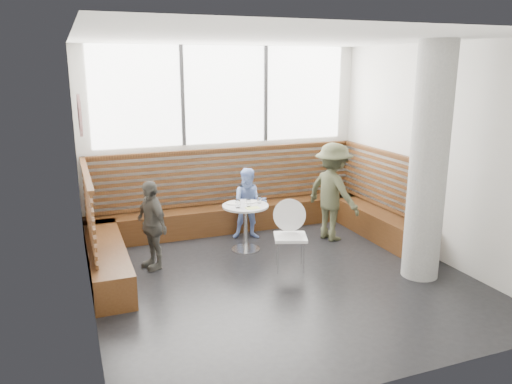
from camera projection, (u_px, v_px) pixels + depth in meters
name	position (u px, v px, depth m)	size (l,w,h in m)	color
room	(283.00, 165.00, 6.54)	(5.00, 5.00, 3.20)	silver
booth	(240.00, 215.00, 8.44)	(5.00, 2.50, 1.44)	#422510
concrete_column	(429.00, 164.00, 6.64)	(0.50, 0.50, 3.20)	gray
wall_art	(80.00, 116.00, 5.87)	(0.50, 0.50, 0.03)	white
cafe_table	(245.00, 218.00, 7.86)	(0.73, 0.73, 0.75)	silver
cafe_chair	(288.00, 229.00, 7.18)	(0.48, 0.47, 1.00)	white
adult_man	(333.00, 192.00, 8.31)	(1.06, 0.61, 1.64)	#454830
child_back	(249.00, 204.00, 8.39)	(0.59, 0.46, 1.22)	#88A6EC
child_left	(152.00, 225.00, 7.16)	(0.76, 0.32, 1.30)	#504E48
plate_near	(233.00, 203.00, 7.88)	(0.21, 0.21, 0.01)	white
plate_far	(250.00, 202.00, 7.95)	(0.19, 0.19, 0.01)	white
glass_left	(238.00, 204.00, 7.66)	(0.08, 0.08, 0.12)	white
glass_mid	(249.00, 203.00, 7.73)	(0.07, 0.07, 0.11)	white
glass_right	(259.00, 200.00, 7.91)	(0.07, 0.07, 0.10)	white
menu_card	(253.00, 208.00, 7.64)	(0.21, 0.15, 0.00)	#A5C64C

